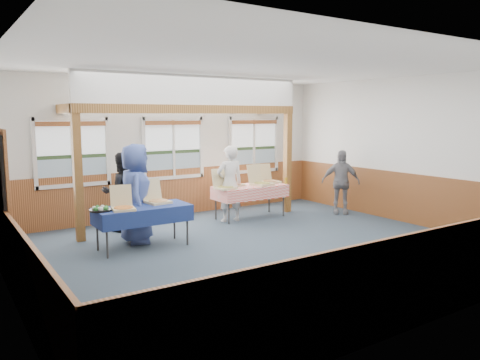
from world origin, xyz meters
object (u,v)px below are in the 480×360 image
Objects in this scene: woman_black at (121,192)px; person_grey at (341,182)px; table_right at (250,188)px; woman_white at (230,184)px; man_blue at (136,193)px; table_left at (143,210)px.

woman_black is 5.15m from person_grey.
woman_white is (-0.58, -0.05, 0.16)m from table_right.
man_blue is 5.07m from person_grey.
table_left is 2.61m from woman_white.
table_right is 1.10× the size of person_grey.
person_grey is (2.10, -0.79, 0.07)m from table_right.
table_left and table_right have the same top height.
table_left is 1.05× the size of table_right.
woman_black is at bearing 100.22° from table_left.
woman_white reaches higher than person_grey.
woman_white is at bearing -154.45° from person_grey.
person_grey is at bearing 16.94° from table_left.
man_blue is at bearing 98.80° from table_left.
man_blue is at bearing -169.62° from table_right.
woman_black is at bearing 16.03° from man_blue.
woman_white is at bearing 172.48° from woman_black.
person_grey reaches higher than table_right.
man_blue reaches higher than woman_white.
woman_white reaches higher than woman_black.
person_grey is at bearing -21.07° from table_right.
woman_white is at bearing 36.07° from table_left.
table_right is at bearing 32.97° from table_left.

